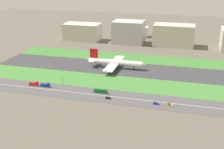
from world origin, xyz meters
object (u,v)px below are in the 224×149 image
Objects in this scene: terminal_building at (82,32)px; fuel_tank_west at (142,32)px; traffic_light at (63,81)px; truck_0 at (34,84)px; truck_1 at (45,85)px; office_tower at (174,35)px; fuel_tank_centre at (163,33)px; car_0 at (170,105)px; bus_0 at (100,91)px; car_1 at (108,98)px; hangar_building at (129,32)px; car_2 at (156,103)px; fuel_tank_east at (181,34)px; airliner at (115,62)px.

terminal_building is 2.58× the size of fuel_tank_west.
truck_0 is at bearing -162.30° from traffic_light.
office_tower is (101.14, 182.00, 13.02)m from truck_1.
fuel_tank_centre is at bearing 113.41° from office_tower.
car_0 is at bearing -4.62° from truck_0.
truck_1 is 52.30m from bus_0.
car_1 is 74.18m from truck_0.
bus_0 is 183.11m from hangar_building.
hangar_building is at bearing 82.04° from traffic_light.
fuel_tank_west is (61.09, 227.00, 6.10)m from truck_0.
office_tower is at bearing 58.22° from truck_0.
hangar_building reaches higher than truck_0.
car_2 is (48.95, -10.00, -0.90)m from bus_0.
fuel_tank_east is at bearing 80.46° from office_tower.
bus_0 is at bearing 0.00° from truck_0.
terminal_building is 93.54m from fuel_tank_west.
office_tower is (133.57, 0.00, 2.46)m from terminal_building.
hangar_building reaches higher than traffic_light.
car_0 is (112.08, -10.00, -0.75)m from truck_1.
car_2 is 0.08× the size of terminal_building.
office_tower is (87.73, 174.01, 10.40)m from traffic_light.
truck_1 reaches higher than car_2.
car_2 is at bearing -55.15° from terminal_building.
car_0 is at bearing -89.18° from fuel_tank_east.
fuel_tank_centre is at bearing 77.75° from airliner.
car_2 is 0.08× the size of office_tower.
fuel_tank_west reaches higher than car_1.
traffic_light is 229.41m from fuel_tank_centre.
car_2 is 0.23× the size of fuel_tank_centre.
fuel_tank_west is (-2.84, 227.00, 5.95)m from bus_0.
truck_0 is at bearing 180.00° from bus_0.
bus_0 is at bearing -105.02° from office_tower.
fuel_tank_east is at bearing 66.49° from traffic_light.
truck_0 is 245.48m from fuel_tank_centre.
terminal_building is at bearing 114.96° from bus_0.
truck_0 is 0.16× the size of terminal_building.
fuel_tank_centre is at bearing -82.69° from car_0.
car_1 is 0.21× the size of fuel_tank_west.
car_1 is 0.10× the size of hangar_building.
fuel_tank_east is (108.70, 227.00, 6.27)m from truck_1.
car_2 is (54.10, -78.00, -5.31)m from airliner.
truck_0 is 189.10m from hangar_building.
fuel_tank_west is (36.04, 219.01, 3.48)m from traffic_light.
truck_1 is 186.40m from hangar_building.
hangar_building is at bearing -82.84° from car_1.
truck_0 is at bearing -130.84° from airliner.
traffic_light is (-48.45, 17.99, 3.37)m from car_1.
truck_1 is 0.20× the size of hangar_building.
truck_1 is at bearing -109.79° from fuel_tank_centre.
truck_0 is 0.20× the size of hangar_building.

